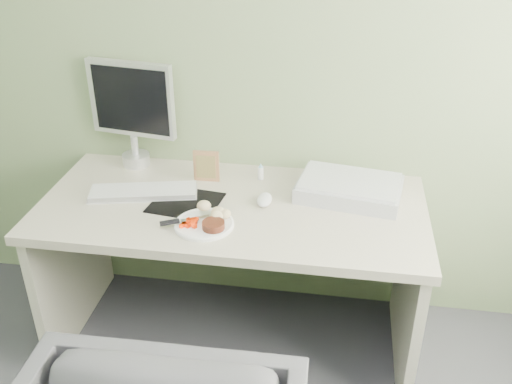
% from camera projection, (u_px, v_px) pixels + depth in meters
% --- Properties ---
extents(wall_back, '(3.50, 0.00, 3.50)m').
position_uv_depth(wall_back, '(246.00, 32.00, 2.38)').
color(wall_back, '#70825B').
rests_on(wall_back, floor).
extents(desk, '(1.60, 0.75, 0.73)m').
position_uv_depth(desk, '(232.00, 241.00, 2.45)').
color(desk, beige).
rests_on(desk, floor).
extents(plate, '(0.23, 0.23, 0.01)m').
position_uv_depth(plate, '(204.00, 224.00, 2.21)').
color(plate, white).
rests_on(plate, desk).
extents(steak, '(0.11, 0.11, 0.03)m').
position_uv_depth(steak, '(213.00, 225.00, 2.17)').
color(steak, black).
rests_on(steak, plate).
extents(potato_pile, '(0.13, 0.11, 0.06)m').
position_uv_depth(potato_pile, '(217.00, 211.00, 2.23)').
color(potato_pile, tan).
rests_on(potato_pile, plate).
extents(carrot_heap, '(0.06, 0.05, 0.04)m').
position_uv_depth(carrot_heap, '(189.00, 221.00, 2.19)').
color(carrot_heap, '#F33005').
rests_on(carrot_heap, plate).
extents(steak_knife, '(0.18, 0.11, 0.01)m').
position_uv_depth(steak_knife, '(178.00, 221.00, 2.20)').
color(steak_knife, silver).
rests_on(steak_knife, plate).
extents(mousepad, '(0.30, 0.28, 0.00)m').
position_uv_depth(mousepad, '(186.00, 203.00, 2.37)').
color(mousepad, black).
rests_on(mousepad, desk).
extents(keyboard, '(0.46, 0.23, 0.02)m').
position_uv_depth(keyboard, '(143.00, 191.00, 2.42)').
color(keyboard, white).
rests_on(keyboard, desk).
extents(computer_mouse, '(0.06, 0.11, 0.04)m').
position_uv_depth(computer_mouse, '(264.00, 200.00, 2.35)').
color(computer_mouse, white).
rests_on(computer_mouse, desk).
extents(photo_frame, '(0.11, 0.02, 0.14)m').
position_uv_depth(photo_frame, '(206.00, 166.00, 2.51)').
color(photo_frame, '#936244').
rests_on(photo_frame, desk).
extents(eyedrop_bottle, '(0.03, 0.03, 0.08)m').
position_uv_depth(eyedrop_bottle, '(261.00, 172.00, 2.54)').
color(eyedrop_bottle, white).
rests_on(eyedrop_bottle, desk).
extents(scanner, '(0.46, 0.35, 0.07)m').
position_uv_depth(scanner, '(349.00, 189.00, 2.40)').
color(scanner, '#A7AAAE').
rests_on(scanner, desk).
extents(monitor, '(0.41, 0.14, 0.49)m').
position_uv_depth(monitor, '(132.00, 108.00, 2.57)').
color(monitor, silver).
rests_on(monitor, desk).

